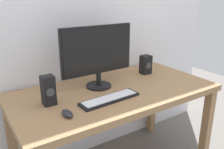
% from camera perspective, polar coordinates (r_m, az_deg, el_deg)
% --- Properties ---
extents(desk, '(1.50, 0.77, 0.75)m').
position_cam_1_polar(desk, '(1.83, 0.56, -6.14)').
color(desk, '#936D47').
rests_on(desk, ground_plane).
extents(monitor, '(0.57, 0.19, 0.46)m').
position_cam_1_polar(monitor, '(1.77, -3.43, 4.91)').
color(monitor, black).
rests_on(monitor, desk).
extents(keyboard_primary, '(0.43, 0.14, 0.02)m').
position_cam_1_polar(keyboard_primary, '(1.62, -0.53, -5.76)').
color(keyboard_primary, black).
rests_on(keyboard_primary, desk).
extents(mouse, '(0.05, 0.11, 0.03)m').
position_cam_1_polar(mouse, '(1.45, -10.53, -9.00)').
color(mouse, '#232328').
rests_on(mouse, desk).
extents(speaker_right, '(0.08, 0.08, 0.16)m').
position_cam_1_polar(speaker_right, '(2.13, 7.95, 2.34)').
color(speaker_right, black).
rests_on(speaker_right, desk).
extents(speaker_left, '(0.08, 0.08, 0.19)m').
position_cam_1_polar(speaker_left, '(1.58, -14.80, -3.64)').
color(speaker_left, black).
rests_on(speaker_left, desk).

